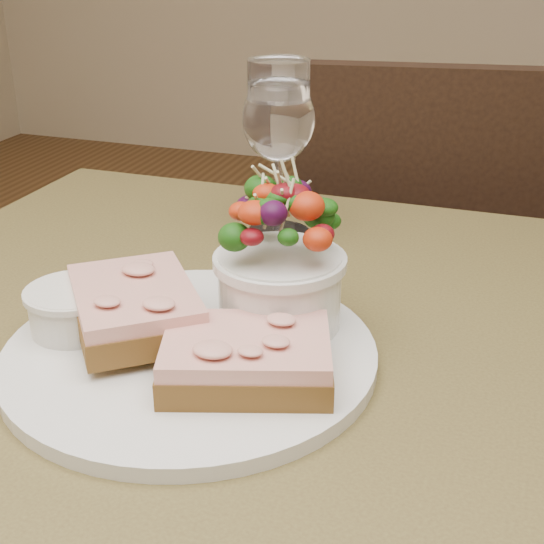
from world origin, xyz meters
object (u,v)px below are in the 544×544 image
(salad_bowl, at_px, (280,257))
(wine_glass, at_px, (279,124))
(cafe_table, at_px, (246,457))
(dinner_plate, at_px, (190,354))
(sandwich_back, at_px, (135,306))
(ramekin, at_px, (74,307))
(sandwich_front, at_px, (247,358))
(chair_far, at_px, (423,396))

(salad_bowl, height_order, wine_glass, wine_glass)
(cafe_table, height_order, wine_glass, wine_glass)
(salad_bowl, distance_m, wine_glass, 0.23)
(dinner_plate, xyz_separation_m, sandwich_back, (-0.05, 0.01, 0.03))
(ramekin, relative_size, salad_bowl, 0.57)
(wine_glass, bearing_deg, cafe_table, -77.34)
(sandwich_back, relative_size, wine_glass, 0.88)
(ramekin, bearing_deg, wine_glass, 73.86)
(wine_glass, bearing_deg, salad_bowl, -71.17)
(sandwich_front, xyz_separation_m, ramekin, (-0.16, 0.02, 0.00))
(salad_bowl, bearing_deg, wine_glass, 108.83)
(chair_far, bearing_deg, wine_glass, 63.81)
(sandwich_front, height_order, sandwich_back, sandwich_back)
(dinner_plate, distance_m, sandwich_back, 0.06)
(sandwich_front, relative_size, salad_bowl, 1.12)
(sandwich_front, height_order, ramekin, ramekin)
(sandwich_back, bearing_deg, sandwich_front, 35.12)
(dinner_plate, bearing_deg, cafe_table, 30.70)
(dinner_plate, distance_m, sandwich_front, 0.07)
(cafe_table, xyz_separation_m, salad_bowl, (0.02, 0.04, 0.17))
(chair_far, height_order, wine_glass, wine_glass)
(ramekin, relative_size, wine_glass, 0.41)
(cafe_table, distance_m, wine_glass, 0.34)
(cafe_table, xyz_separation_m, dinner_plate, (-0.04, -0.02, 0.11))
(cafe_table, bearing_deg, ramekin, -169.86)
(dinner_plate, relative_size, sandwich_front, 2.04)
(cafe_table, distance_m, sandwich_back, 0.16)
(dinner_plate, bearing_deg, sandwich_back, 172.98)
(ramekin, distance_m, wine_glass, 0.30)
(cafe_table, bearing_deg, dinner_plate, -149.30)
(sandwich_front, xyz_separation_m, salad_bowl, (-0.00, 0.09, 0.04))
(sandwich_back, xyz_separation_m, salad_bowl, (0.10, 0.05, 0.03))
(sandwich_front, xyz_separation_m, sandwich_back, (-0.11, 0.03, 0.01))
(sandwich_back, distance_m, salad_bowl, 0.12)
(sandwich_front, bearing_deg, sandwich_back, 145.31)
(dinner_plate, distance_m, ramekin, 0.10)
(cafe_table, relative_size, ramekin, 11.10)
(ramekin, bearing_deg, chair_far, 73.21)
(ramekin, distance_m, salad_bowl, 0.17)
(ramekin, bearing_deg, sandwich_front, -8.40)
(sandwich_back, distance_m, wine_glass, 0.28)
(cafe_table, xyz_separation_m, ramekin, (-0.14, -0.02, 0.13))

